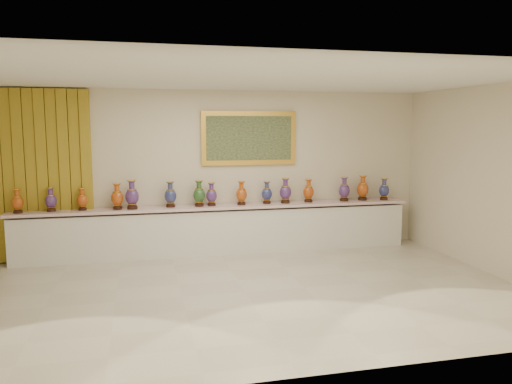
{
  "coord_description": "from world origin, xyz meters",
  "views": [
    {
      "loc": [
        -1.41,
        -6.7,
        2.34
      ],
      "look_at": [
        0.56,
        1.7,
        1.2
      ],
      "focal_mm": 35.0,
      "sensor_mm": 36.0,
      "label": 1
    }
  ],
  "objects_px": {
    "vase_2": "(82,200)",
    "vase_0": "(17,202)",
    "counter": "(220,230)",
    "vase_1": "(51,201)"
  },
  "relations": [
    {
      "from": "vase_0",
      "to": "vase_1",
      "type": "xyz_separation_m",
      "value": [
        0.52,
        0.06,
        -0.0
      ]
    },
    {
      "from": "counter",
      "to": "vase_2",
      "type": "relative_size",
      "value": 18.63
    },
    {
      "from": "counter",
      "to": "vase_1",
      "type": "distance_m",
      "value": 2.97
    },
    {
      "from": "counter",
      "to": "vase_1",
      "type": "xyz_separation_m",
      "value": [
        -2.9,
        0.01,
        0.65
      ]
    },
    {
      "from": "vase_1",
      "to": "vase_2",
      "type": "height_order",
      "value": "vase_1"
    },
    {
      "from": "vase_2",
      "to": "vase_0",
      "type": "bearing_deg",
      "value": -176.76
    },
    {
      "from": "counter",
      "to": "vase_0",
      "type": "xyz_separation_m",
      "value": [
        -3.42,
        -0.05,
        0.65
      ]
    },
    {
      "from": "counter",
      "to": "vase_1",
      "type": "relative_size",
      "value": 17.62
    },
    {
      "from": "counter",
      "to": "vase_0",
      "type": "height_order",
      "value": "vase_0"
    },
    {
      "from": "vase_0",
      "to": "vase_2",
      "type": "distance_m",
      "value": 1.02
    }
  ]
}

